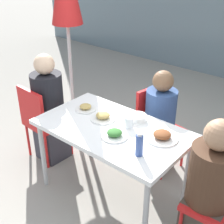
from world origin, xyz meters
TOP-DOWN VIEW (x-y plane):
  - ground_plane at (0.00, 0.00)m, footprint 24.00×24.00m
  - dining_table at (0.00, 0.00)m, footprint 1.32×0.77m
  - chair_left at (-0.96, -0.04)m, footprint 0.42×0.42m
  - person_left at (-0.91, 0.04)m, footprint 0.32×0.32m
  - chair_right at (0.95, 0.12)m, footprint 0.42×0.42m
  - person_right at (0.91, 0.04)m, footprint 0.35×0.35m
  - chair_far at (0.03, 0.70)m, footprint 0.46×0.46m
  - person_far at (0.10, 0.63)m, footprint 0.32×0.32m
  - plate_0 at (0.43, 0.12)m, footprint 0.26×0.26m
  - plate_1 at (-0.15, 0.06)m, footprint 0.23×0.23m
  - plate_2 at (-0.40, 0.09)m, footprint 0.20×0.20m
  - plate_3 at (0.11, -0.10)m, footprint 0.23×0.23m
  - bottle at (0.41, -0.18)m, footprint 0.06×0.06m
  - drinking_cup at (0.11, 0.10)m, footprint 0.08×0.08m
  - salad_bowl at (0.10, 0.25)m, footprint 0.16×0.16m

SIDE VIEW (x-z plane):
  - ground_plane at x=0.00m, z-range 0.00..0.00m
  - chair_left at x=-0.96m, z-range 0.08..0.95m
  - chair_right at x=0.95m, z-range 0.08..0.95m
  - chair_far at x=0.03m, z-range 0.08..0.95m
  - person_far at x=0.10m, z-range -0.03..1.09m
  - person_right at x=0.91m, z-range -0.03..1.11m
  - person_left at x=-0.91m, z-range -0.03..1.19m
  - dining_table at x=0.00m, z-range 0.31..1.07m
  - plate_2 at x=-0.40m, z-range 0.75..0.81m
  - plate_3 at x=0.11m, z-range 0.75..0.81m
  - plate_1 at x=-0.15m, z-range 0.75..0.81m
  - salad_bowl at x=0.10m, z-range 0.76..0.81m
  - plate_0 at x=0.43m, z-range 0.75..0.82m
  - drinking_cup at x=0.11m, z-range 0.76..0.85m
  - bottle at x=0.41m, z-range 0.75..0.94m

